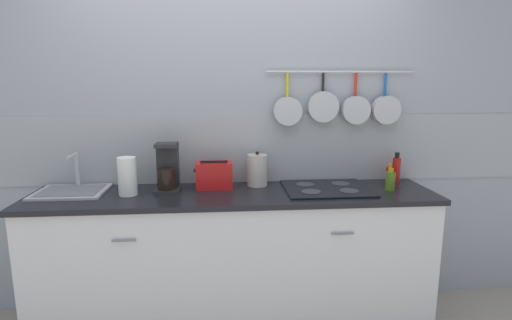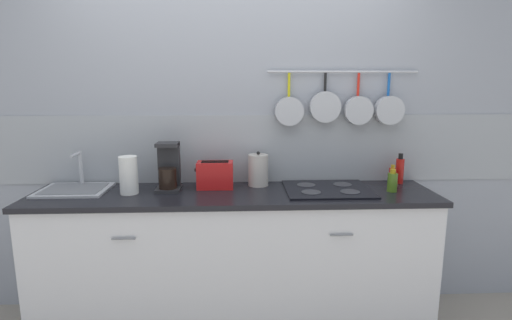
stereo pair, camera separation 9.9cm
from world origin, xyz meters
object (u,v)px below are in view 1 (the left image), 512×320
kettle (257,170)px  bottle_hot_sauce (390,180)px  paper_towel_roll (127,176)px  bottle_vinegar (389,175)px  coffee_maker (168,171)px  toaster (214,175)px  bottle_olive_oil (396,169)px

kettle → bottle_hot_sauce: 0.90m
paper_towel_roll → kettle: size_ratio=1.01×
paper_towel_roll → bottle_vinegar: paper_towel_roll is taller
coffee_maker → toaster: coffee_maker is taller
paper_towel_roll → coffee_maker: (0.24, 0.08, 0.01)m
coffee_maker → bottle_hot_sauce: coffee_maker is taller
kettle → toaster: bearing=-169.1°
bottle_olive_oil → bottle_hot_sauce: bearing=-122.0°
bottle_hot_sauce → toaster: bearing=173.1°
bottle_vinegar → bottle_olive_oil: 0.08m
coffee_maker → bottle_hot_sauce: 1.49m
toaster → bottle_vinegar: (1.25, 0.04, -0.03)m
paper_towel_roll → bottle_hot_sauce: (1.73, -0.03, -0.06)m
bottle_olive_oil → toaster: bearing=-176.8°
bottle_vinegar → toaster: bearing=-178.3°
kettle → bottle_olive_oil: 1.01m
paper_towel_roll → bottle_hot_sauce: paper_towel_roll is taller
kettle → bottle_vinegar: (0.95, -0.02, -0.05)m
bottle_olive_oil → kettle: bearing=-179.1°
kettle → bottle_vinegar: size_ratio=1.71×
paper_towel_roll → bottle_olive_oil: bearing=5.9°
toaster → kettle: (0.30, 0.06, 0.02)m
toaster → bottle_hot_sauce: size_ratio=1.74×
toaster → bottle_hot_sauce: 1.18m
paper_towel_roll → bottle_vinegar: (1.79, 0.15, -0.06)m
coffee_maker → bottle_vinegar: bearing=2.8°
kettle → bottle_olive_oil: size_ratio=1.12×
paper_towel_roll → coffee_maker: 0.26m
bottle_vinegar → bottle_olive_oil: bearing=29.5°
coffee_maker → toaster: 0.31m
bottle_hot_sauce → bottle_olive_oil: bottle_olive_oil is taller
kettle → bottle_vinegar: bearing=-1.2°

